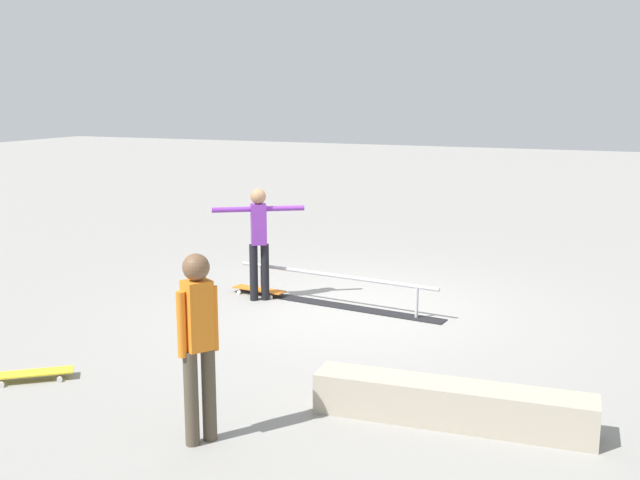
{
  "coord_description": "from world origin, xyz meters",
  "views": [
    {
      "loc": [
        -3.34,
        9.15,
        2.87
      ],
      "look_at": [
        0.29,
        0.47,
        1.0
      ],
      "focal_mm": 42.21,
      "sensor_mm": 36.0,
      "label": 1
    }
  ],
  "objects_px": {
    "grind_rail": "(334,292)",
    "skater_main": "(259,236)",
    "bystander_orange_shirt": "(198,338)",
    "loose_skateboard_yellow": "(32,374)",
    "skate_ledge": "(451,404)",
    "skateboard_main": "(259,290)"
  },
  "relations": [
    {
      "from": "skateboard_main",
      "to": "loose_skateboard_yellow",
      "type": "distance_m",
      "value": 3.83
    },
    {
      "from": "skater_main",
      "to": "bystander_orange_shirt",
      "type": "distance_m",
      "value": 4.34
    },
    {
      "from": "loose_skateboard_yellow",
      "to": "grind_rail",
      "type": "bearing_deg",
      "value": -153.87
    },
    {
      "from": "grind_rail",
      "to": "skater_main",
      "type": "bearing_deg",
      "value": 14.69
    },
    {
      "from": "skate_ledge",
      "to": "skateboard_main",
      "type": "distance_m",
      "value": 4.71
    },
    {
      "from": "grind_rail",
      "to": "skateboard_main",
      "type": "bearing_deg",
      "value": 2.73
    },
    {
      "from": "bystander_orange_shirt",
      "to": "loose_skateboard_yellow",
      "type": "bearing_deg",
      "value": -70.41
    },
    {
      "from": "skateboard_main",
      "to": "loose_skateboard_yellow",
      "type": "bearing_deg",
      "value": 87.67
    },
    {
      "from": "skate_ledge",
      "to": "loose_skateboard_yellow",
      "type": "xyz_separation_m",
      "value": [
        4.13,
        0.64,
        -0.11
      ]
    },
    {
      "from": "bystander_orange_shirt",
      "to": "grind_rail",
      "type": "bearing_deg",
      "value": -141.49
    },
    {
      "from": "grind_rail",
      "to": "loose_skateboard_yellow",
      "type": "distance_m",
      "value": 4.12
    },
    {
      "from": "grind_rail",
      "to": "bystander_orange_shirt",
      "type": "xyz_separation_m",
      "value": [
        -0.48,
        4.2,
        0.71
      ]
    },
    {
      "from": "grind_rail",
      "to": "loose_skateboard_yellow",
      "type": "bearing_deg",
      "value": 70.81
    },
    {
      "from": "skate_ledge",
      "to": "loose_skateboard_yellow",
      "type": "bearing_deg",
      "value": 8.82
    },
    {
      "from": "skateboard_main",
      "to": "skater_main",
      "type": "bearing_deg",
      "value": 126.23
    },
    {
      "from": "grind_rail",
      "to": "skate_ledge",
      "type": "relative_size",
      "value": 1.3
    },
    {
      "from": "skate_ledge",
      "to": "loose_skateboard_yellow",
      "type": "distance_m",
      "value": 4.18
    },
    {
      "from": "loose_skateboard_yellow",
      "to": "bystander_orange_shirt",
      "type": "bearing_deg",
      "value": 129.86
    },
    {
      "from": "skater_main",
      "to": "bystander_orange_shirt",
      "type": "bearing_deg",
      "value": -101.71
    },
    {
      "from": "bystander_orange_shirt",
      "to": "loose_skateboard_yellow",
      "type": "relative_size",
      "value": 2.12
    },
    {
      "from": "skater_main",
      "to": "skateboard_main",
      "type": "bearing_deg",
      "value": 86.71
    },
    {
      "from": "bystander_orange_shirt",
      "to": "loose_skateboard_yellow",
      "type": "distance_m",
      "value": 2.49
    }
  ]
}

